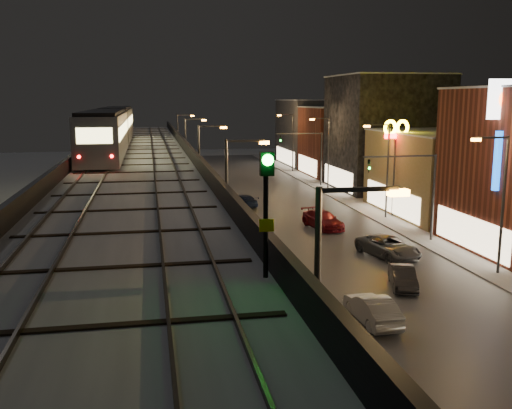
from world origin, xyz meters
TOP-DOWN VIEW (x-y plane):
  - ground at (0.00, 0.00)m, footprint 220.00×220.00m
  - road_surface at (7.50, 35.00)m, footprint 17.00×120.00m
  - sidewalk_right at (17.50, 35.00)m, footprint 4.00×120.00m
  - under_viaduct_pavement at (-6.00, 35.00)m, footprint 11.00×120.00m
  - elevated_viaduct at (-6.00, 31.84)m, footprint 9.00×100.00m
  - viaduct_trackbed at (-6.01, 31.97)m, footprint 8.40×100.00m
  - viaduct_parapet_streetside at (-1.65, 32.00)m, footprint 0.30×100.00m
  - viaduct_parapet_far at (-10.35, 32.00)m, footprint 0.30×100.00m
  - building_c at (23.99, 32.00)m, footprint 12.20×15.20m
  - building_d at (23.99, 48.00)m, footprint 12.20×13.20m
  - building_e at (23.99, 62.00)m, footprint 12.20×12.20m
  - building_f at (23.99, 76.00)m, footprint 12.20×16.20m
  - streetlight_left_0 at (-0.43, -5.00)m, footprint 2.57×0.28m
  - streetlight_left_1 at (-0.43, 13.00)m, footprint 2.57×0.28m
  - streetlight_right_1 at (16.73, 13.00)m, footprint 2.56×0.28m
  - streetlight_left_2 at (-0.43, 31.00)m, footprint 2.57×0.28m
  - streetlight_right_2 at (16.73, 31.00)m, footprint 2.56×0.28m
  - streetlight_left_3 at (-0.43, 49.00)m, footprint 2.57×0.28m
  - streetlight_right_3 at (16.73, 49.00)m, footprint 2.56×0.28m
  - streetlight_left_4 at (-0.43, 67.00)m, footprint 2.57×0.28m
  - streetlight_right_4 at (16.73, 67.00)m, footprint 2.56×0.28m
  - traffic_light_rig_a at (15.84, 22.00)m, footprint 6.10×0.34m
  - traffic_light_rig_b at (15.84, 52.00)m, footprint 6.10×0.34m
  - subway_train at (-8.50, 38.80)m, footprint 3.11×38.21m
  - rail_signal at (-2.10, -5.03)m, footprint 0.38×0.45m
  - car_taxi at (0.73, 9.89)m, footprint 2.59×4.04m
  - car_near_white at (5.84, 6.79)m, footprint 1.67×4.43m
  - car_mid_silver at (3.21, 42.19)m, footprint 2.68×4.67m
  - car_mid_dark at (4.57, 39.39)m, footprint 3.03×4.74m
  - car_far_white at (0.88, 55.31)m, footprint 2.37×4.34m
  - car_onc_silver at (9.73, 11.57)m, footprint 2.45×4.14m
  - car_onc_dark at (11.67, 18.18)m, footprint 3.78×5.85m
  - car_onc_white at (9.80, 27.95)m, footprint 3.06×5.51m
  - sign_mcdonalds at (18.00, 31.67)m, footprint 2.77×0.75m
  - sign_citgo at (18.50, 15.61)m, footprint 2.64×0.39m
  - sign_carwash at (18.50, 15.30)m, footprint 1.77×0.35m

SIDE VIEW (x-z plane):
  - ground at x=0.00m, z-range 0.00..0.00m
  - road_surface at x=7.50m, z-range 0.00..0.06m
  - under_viaduct_pavement at x=-6.00m, z-range 0.00..0.06m
  - sidewalk_right at x=17.50m, z-range 0.00..0.14m
  - car_mid_silver at x=3.21m, z-range 0.00..1.23m
  - car_mid_dark at x=4.57m, z-range 0.00..1.28m
  - car_taxi at x=0.73m, z-range 0.00..1.28m
  - car_onc_silver at x=9.73m, z-range 0.00..1.29m
  - car_far_white at x=0.88m, z-range 0.00..1.40m
  - car_near_white at x=5.84m, z-range 0.00..1.44m
  - car_onc_dark at x=11.67m, z-range 0.00..1.50m
  - car_onc_white at x=9.80m, z-range 0.00..1.51m
  - building_c at x=23.99m, z-range 0.00..8.16m
  - traffic_light_rig_a at x=15.84m, z-range 1.00..8.00m
  - traffic_light_rig_b at x=15.84m, z-range 1.00..8.00m
  - building_e at x=23.99m, z-range 0.00..10.16m
  - streetlight_left_0 at x=-0.43m, z-range 0.74..9.74m
  - streetlight_left_1 at x=-0.43m, z-range 0.74..9.74m
  - streetlight_right_1 at x=16.73m, z-range 0.74..9.74m
  - streetlight_left_2 at x=-0.43m, z-range 0.74..9.74m
  - streetlight_right_2 at x=16.73m, z-range 0.74..9.74m
  - streetlight_left_3 at x=-0.43m, z-range 0.74..9.74m
  - streetlight_right_3 at x=16.73m, z-range 0.74..9.74m
  - streetlight_left_4 at x=-0.43m, z-range 0.74..9.74m
  - streetlight_right_4 at x=16.73m, z-range 0.74..9.74m
  - building_f at x=23.99m, z-range 0.00..11.16m
  - elevated_viaduct at x=-6.00m, z-range 2.47..8.77m
  - viaduct_trackbed at x=-6.01m, z-range 6.23..6.55m
  - sign_carwash at x=18.50m, z-range 1.93..11.09m
  - viaduct_parapet_streetside at x=-1.65m, z-range 6.30..7.40m
  - viaduct_parapet_far at x=-10.35m, z-range 6.30..7.40m
  - building_d at x=23.99m, z-range 0.00..14.16m
  - sign_mcdonalds at x=18.00m, z-range 2.83..12.18m
  - subway_train at x=-8.50m, z-range 6.61..10.33m
  - rail_signal at x=-2.10m, z-range 7.32..10.64m
  - sign_citgo at x=18.50m, z-range 3.49..16.04m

